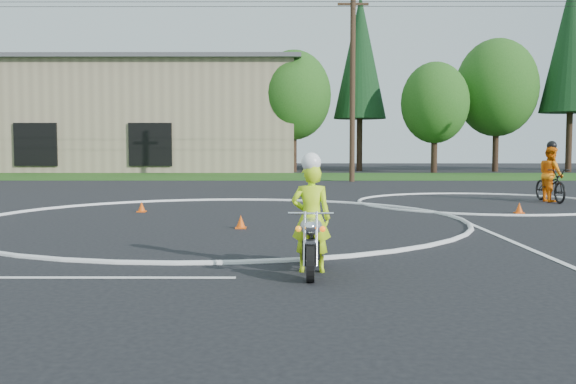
{
  "coord_description": "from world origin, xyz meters",
  "views": [
    {
      "loc": [
        1.76,
        -12.74,
        1.81
      ],
      "look_at": [
        1.72,
        -2.63,
        1.1
      ],
      "focal_mm": 40.0,
      "sensor_mm": 36.0,
      "label": 1
    }
  ],
  "objects": [
    {
      "name": "primary_motorcycle",
      "position": [
        2.06,
        -3.67,
        0.45
      ],
      "size": [
        0.62,
        1.78,
        0.93
      ],
      "rotation": [
        0.0,
        0.0,
        -0.05
      ],
      "color": "black",
      "rests_on": "ground"
    },
    {
      "name": "rider_primary_grp",
      "position": [
        2.06,
        -3.54,
        0.84
      ],
      "size": [
        0.59,
        0.4,
        1.73
      ],
      "rotation": [
        0.0,
        0.0,
        -0.05
      ],
      "color": "#CCFF1A",
      "rests_on": "ground"
    },
    {
      "name": "utility_poles",
      "position": [
        5.0,
        21.0,
        5.2
      ],
      "size": [
        41.6,
        1.12,
        10.0
      ],
      "color": "#473321",
      "rests_on": "ground"
    },
    {
      "name": "grass_strip",
      "position": [
        0.0,
        27.0,
        0.01
      ],
      "size": [
        120.0,
        10.0,
        0.02
      ],
      "primitive_type": "cube",
      "color": "#1E4714",
      "rests_on": "ground"
    },
    {
      "name": "ground",
      "position": [
        0.0,
        0.0,
        0.0
      ],
      "size": [
        120.0,
        120.0,
        0.0
      ],
      "primitive_type": "plane",
      "color": "black",
      "rests_on": "ground"
    },
    {
      "name": "warehouse",
      "position": [
        -18.0,
        39.99,
        4.16
      ],
      "size": [
        41.0,
        17.0,
        8.3
      ],
      "color": "tan",
      "rests_on": "ground"
    },
    {
      "name": "treeline",
      "position": [
        14.78,
        34.61,
        6.62
      ],
      "size": [
        38.2,
        8.1,
        14.52
      ],
      "color": "#382619",
      "rests_on": "ground"
    },
    {
      "name": "rider_second_grp",
      "position": [
        10.37,
        8.44,
        0.71
      ],
      "size": [
        0.84,
        2.14,
        2.02
      ],
      "rotation": [
        0.0,
        0.0,
        0.05
      ],
      "color": "black",
      "rests_on": "ground"
    },
    {
      "name": "traffic_cones",
      "position": [
        4.74,
        2.71,
        0.14
      ],
      "size": [
        17.53,
        10.99,
        0.3
      ],
      "color": "#F2530C",
      "rests_on": "ground"
    },
    {
      "name": "course_markings",
      "position": [
        2.17,
        4.35,
        0.01
      ],
      "size": [
        19.05,
        19.05,
        0.12
      ],
      "color": "silver",
      "rests_on": "ground"
    }
  ]
}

